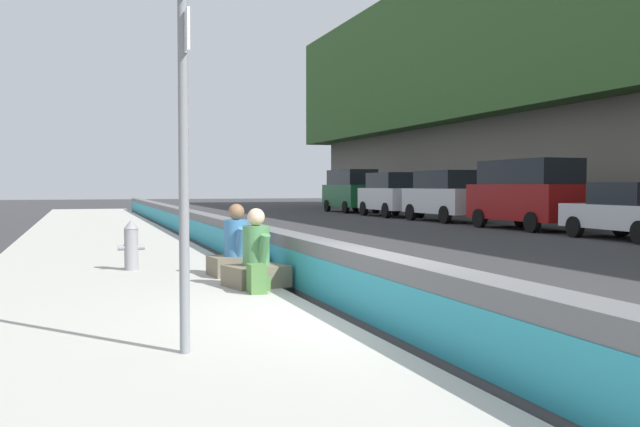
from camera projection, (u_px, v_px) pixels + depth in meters
ground_plane at (376, 327)px, 8.24m from camera, size 160.00×160.00×0.00m
sidewalk_strip at (138, 336)px, 7.40m from camera, size 80.00×4.40×0.14m
jersey_barrier at (376, 290)px, 8.22m from camera, size 76.00×0.45×0.85m
route_sign_post at (184, 117)px, 6.29m from camera, size 0.44×0.09×3.60m
fire_hydrant at (131, 244)px, 12.59m from camera, size 0.26×0.46×0.88m
seated_person_foreground at (256, 262)px, 10.55m from camera, size 0.88×0.97×1.15m
seated_person_middle at (236, 253)px, 11.85m from camera, size 0.79×0.91×1.18m
backpack at (257, 279)px, 9.88m from camera, size 0.32×0.28×0.40m
parked_car_third at (631, 211)px, 21.26m from camera, size 4.54×2.04×1.71m
parked_car_fourth at (527, 193)px, 26.42m from camera, size 5.16×2.22×2.56m
parked_car_midline at (446, 195)px, 32.22m from camera, size 4.87×2.20×2.28m
parked_car_far at (391, 194)px, 37.43m from camera, size 4.83×2.12×2.28m
parked_car_farther at (351, 190)px, 43.49m from camera, size 5.10×2.11×2.56m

